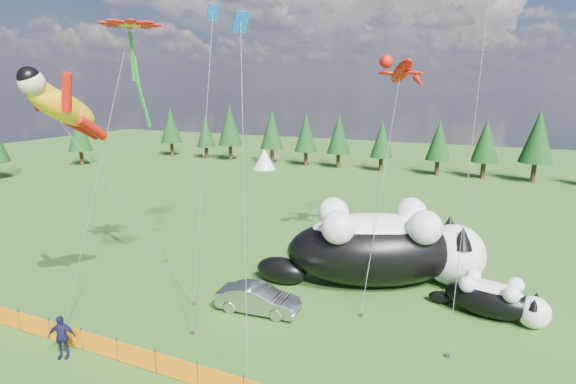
{
  "coord_description": "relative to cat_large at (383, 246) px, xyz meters",
  "views": [
    {
      "loc": [
        10.21,
        -15.3,
        11.14
      ],
      "look_at": [
        1.63,
        4.0,
        6.21
      ],
      "focal_mm": 28.0,
      "sensor_mm": 36.0,
      "label": 1
    }
  ],
  "objects": [
    {
      "name": "ground",
      "position": [
        -5.33,
        -9.14,
        -2.27
      ],
      "size": [
        160.0,
        160.0,
        0.0
      ],
      "primitive_type": "plane",
      "color": "#103409",
      "rests_on": "ground"
    },
    {
      "name": "cat_large",
      "position": [
        0.0,
        0.0,
        0.0
      ],
      "size": [
        12.58,
        8.18,
        4.78
      ],
      "rotation": [
        0.0,
        0.0,
        0.41
      ],
      "color": "black",
      "rests_on": "ground"
    },
    {
      "name": "cat_small",
      "position": [
        5.93,
        -1.69,
        -1.29
      ],
      "size": [
        5.67,
        2.73,
        2.06
      ],
      "rotation": [
        0.0,
        0.0,
        -0.18
      ],
      "color": "black",
      "rests_on": "ground"
    },
    {
      "name": "safety_fence",
      "position": [
        -5.33,
        -12.14,
        -1.77
      ],
      "size": [
        22.06,
        0.06,
        1.1
      ],
      "color": "#262626",
      "rests_on": "ground"
    },
    {
      "name": "car",
      "position": [
        -5.0,
        -5.97,
        -1.57
      ],
      "size": [
        4.38,
        1.86,
        1.4
      ],
      "primitive_type": "imported",
      "rotation": [
        0.0,
        0.0,
        1.66
      ],
      "color": "#A3A2A6",
      "rests_on": "ground"
    },
    {
      "name": "flower_kite",
      "position": [
        -11.87,
        -6.12,
        11.75
      ],
      "size": [
        3.5,
        7.06,
        15.01
      ],
      "color": "red",
      "rests_on": "ground"
    },
    {
      "name": "gecko_kite",
      "position": [
        -0.37,
        4.72,
        9.82
      ],
      "size": [
        4.59,
        12.14,
        15.01
      ],
      "color": "red",
      "rests_on": "ground"
    },
    {
      "name": "superhero_kite",
      "position": [
        -12.24,
        -10.22,
        8.03
      ],
      "size": [
        5.81,
        5.76,
        12.76
      ],
      "color": "#FAB70D",
      "rests_on": "ground"
    },
    {
      "name": "diamond_kite_a",
      "position": [
        -7.84,
        -4.92,
        11.74
      ],
      "size": [
        1.56,
        4.96,
        15.66
      ],
      "color": "#0B57B1",
      "rests_on": "ground"
    },
    {
      "name": "festival_tents",
      "position": [
        5.67,
        30.86,
        -0.87
      ],
      "size": [
        50.0,
        3.2,
        2.8
      ],
      "primitive_type": null,
      "color": "white",
      "rests_on": "ground"
    },
    {
      "name": "spectator_c",
      "position": [
        -10.68,
        -12.84,
        -1.31
      ],
      "size": [
        1.26,
        1.03,
        1.91
      ],
      "primitive_type": "imported",
      "rotation": [
        0.0,
        0.0,
        0.49
      ],
      "color": "#16173E",
      "rests_on": "ground"
    },
    {
      "name": "tree_line",
      "position": [
        -5.33,
        35.86,
        1.73
      ],
      "size": [
        90.0,
        4.0,
        8.0
      ],
      "primitive_type": null,
      "color": "black",
      "rests_on": "ground"
    },
    {
      "name": "diamond_kite_c",
      "position": [
        -3.7,
        -9.39,
        10.63
      ],
      "size": [
        2.06,
        3.57,
        14.31
      ],
      "color": "#0B57B1",
      "rests_on": "ground"
    }
  ]
}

